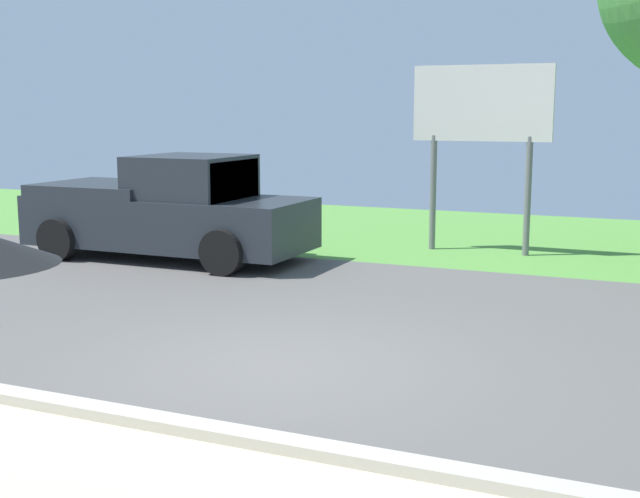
{
  "coord_description": "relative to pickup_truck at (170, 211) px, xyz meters",
  "views": [
    {
      "loc": [
        3.79,
        -7.65,
        2.69
      ],
      "look_at": [
        0.02,
        1.0,
        1.1
      ],
      "focal_mm": 46.68,
      "sensor_mm": 36.0,
      "label": 1
    }
  ],
  "objects": [
    {
      "name": "roadside_billboard",
      "position": [
        5.0,
        2.88,
        1.68
      ],
      "size": [
        2.6,
        0.12,
        3.5
      ],
      "color": "slate",
      "rests_on": "ground_plane"
    },
    {
      "name": "pickup_truck",
      "position": [
        0.0,
        0.0,
        0.0
      ],
      "size": [
        5.2,
        2.28,
        1.88
      ],
      "rotation": [
        0.0,
        0.0,
        -0.14
      ],
      "color": "#23282D",
      "rests_on": "ground_plane"
    },
    {
      "name": "ground_plane",
      "position": [
        4.69,
        -2.04,
        -0.92
      ],
      "size": [
        40.0,
        22.0,
        0.2
      ],
      "color": "#565451"
    }
  ]
}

